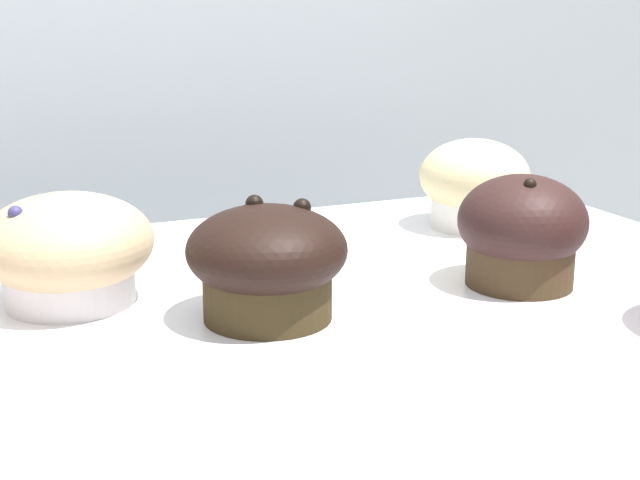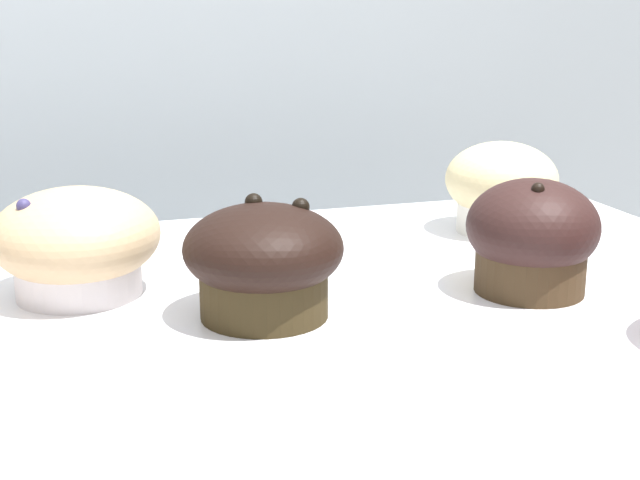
# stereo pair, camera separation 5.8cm
# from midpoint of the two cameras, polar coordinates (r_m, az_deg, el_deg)

# --- Properties ---
(wall_back) EXTENTS (3.20, 0.10, 1.80)m
(wall_back) POSITION_cam_midpoint_polar(r_m,az_deg,el_deg) (1.10, -19.88, 1.21)
(wall_back) COLOR #A8B2B7
(wall_back) RESTS_ON ground
(muffin_back_right) EXTENTS (0.10, 0.10, 0.08)m
(muffin_back_right) POSITION_cam_midpoint_polar(r_m,az_deg,el_deg) (0.56, -6.37, -1.43)
(muffin_back_right) COLOR #342814
(muffin_back_right) RESTS_ON display_counter
(muffin_front_left) EXTENTS (0.09, 0.09, 0.08)m
(muffin_front_left) POSITION_cam_midpoint_polar(r_m,az_deg,el_deg) (0.64, 10.26, 0.49)
(muffin_front_left) COLOR #3D2C19
(muffin_front_left) RESTS_ON display_counter
(muffin_front_right) EXTENTS (0.11, 0.11, 0.07)m
(muffin_front_right) POSITION_cam_midpoint_polar(r_m,az_deg,el_deg) (0.62, -18.47, -0.66)
(muffin_front_right) COLOR silver
(muffin_front_right) RESTS_ON display_counter
(muffin_back_center) EXTENTS (0.10, 0.10, 0.08)m
(muffin_back_center) POSITION_cam_midpoint_polar(r_m,az_deg,el_deg) (0.79, 7.78, 3.58)
(muffin_back_center) COLOR white
(muffin_back_center) RESTS_ON display_counter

